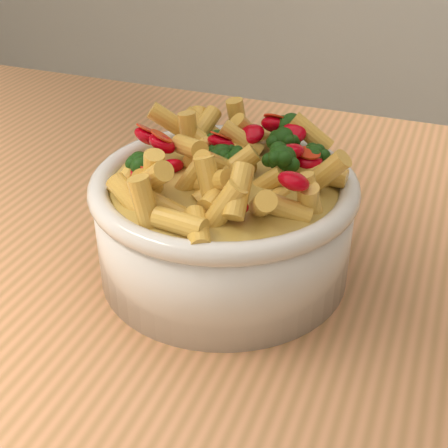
% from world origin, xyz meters
% --- Properties ---
extents(table, '(1.20, 0.80, 0.90)m').
position_xyz_m(table, '(0.00, 0.00, 0.80)').
color(table, tan).
rests_on(table, ground).
extents(serving_bowl, '(0.22, 0.22, 0.10)m').
position_xyz_m(serving_bowl, '(0.08, -0.01, 0.95)').
color(serving_bowl, silver).
rests_on(serving_bowl, table).
extents(pasta_salad, '(0.18, 0.18, 0.04)m').
position_xyz_m(pasta_salad, '(0.08, -0.01, 1.01)').
color(pasta_salad, '#FFCB50').
rests_on(pasta_salad, serving_bowl).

